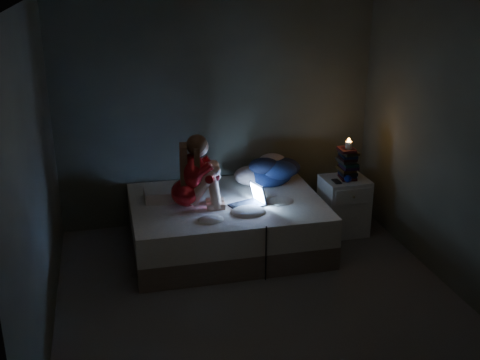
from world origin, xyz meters
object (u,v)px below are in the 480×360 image
object	(u,v)px
bed	(227,224)
laptop	(247,195)
woman	(186,172)
candle	(348,148)
nightstand	(344,206)
phone	(336,181)

from	to	relation	value
bed	laptop	distance (m)	0.47
bed	woman	distance (m)	0.79
candle	nightstand	bearing A→B (deg)	-164.96
nightstand	woman	bearing A→B (deg)	-176.28
woman	nightstand	world-z (taller)	woman
laptop	nightstand	xyz separation A→B (m)	(1.19, 0.28, -0.34)
woman	candle	bearing A→B (deg)	11.95
nightstand	phone	world-z (taller)	phone
nightstand	laptop	bearing A→B (deg)	-168.70
woman	nightstand	xyz separation A→B (m)	(1.79, 0.18, -0.61)
candle	phone	size ratio (longest dim) A/B	0.57
bed	laptop	bearing A→B (deg)	-48.50
nightstand	candle	bearing A→B (deg)	13.17
nightstand	phone	distance (m)	0.36
nightstand	phone	bearing A→B (deg)	-153.99
laptop	phone	xyz separation A→B (m)	(1.05, 0.21, -0.01)
bed	candle	xyz separation A→B (m)	(1.37, 0.09, 0.73)
candle	phone	world-z (taller)	candle
bed	woman	xyz separation A→B (m)	(-0.43, -0.09, 0.66)
woman	nightstand	bearing A→B (deg)	11.88
woman	phone	distance (m)	1.68
phone	woman	bearing A→B (deg)	-174.97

